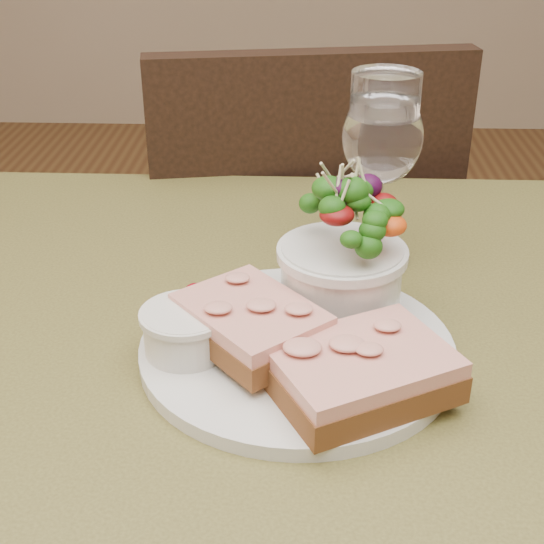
{
  "coord_description": "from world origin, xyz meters",
  "views": [
    {
      "loc": [
        0.01,
        -0.51,
        1.1
      ],
      "look_at": [
        -0.02,
        0.03,
        0.81
      ],
      "focal_mm": 50.0,
      "sensor_mm": 36.0,
      "label": 1
    }
  ],
  "objects_px": {
    "ramekin": "(186,329)",
    "salad_bowl": "(342,250)",
    "dinner_plate": "(297,348)",
    "chair_far": "(288,373)",
    "sandwich_front": "(361,371)",
    "wine_glass": "(382,142)",
    "cafe_table": "(290,451)",
    "sandwich_back": "(251,323)"
  },
  "relations": [
    {
      "from": "sandwich_back",
      "to": "wine_glass",
      "type": "distance_m",
      "value": 0.23
    },
    {
      "from": "dinner_plate",
      "to": "ramekin",
      "type": "bearing_deg",
      "value": -170.61
    },
    {
      "from": "chair_far",
      "to": "sandwich_back",
      "type": "height_order",
      "value": "chair_far"
    },
    {
      "from": "wine_glass",
      "to": "cafe_table",
      "type": "bearing_deg",
      "value": -114.67
    },
    {
      "from": "chair_far",
      "to": "sandwich_front",
      "type": "xyz_separation_m",
      "value": [
        0.06,
        -0.66,
        0.49
      ]
    },
    {
      "from": "sandwich_back",
      "to": "ramekin",
      "type": "relative_size",
      "value": 2.11
    },
    {
      "from": "dinner_plate",
      "to": "wine_glass",
      "type": "bearing_deg",
      "value": 66.24
    },
    {
      "from": "sandwich_front",
      "to": "salad_bowl",
      "type": "height_order",
      "value": "salad_bowl"
    },
    {
      "from": "chair_far",
      "to": "ramekin",
      "type": "distance_m",
      "value": 0.79
    },
    {
      "from": "wine_glass",
      "to": "ramekin",
      "type": "bearing_deg",
      "value": -131.2
    },
    {
      "from": "sandwich_front",
      "to": "sandwich_back",
      "type": "bearing_deg",
      "value": 120.45
    },
    {
      "from": "salad_bowl",
      "to": "cafe_table",
      "type": "bearing_deg",
      "value": -127.38
    },
    {
      "from": "ramekin",
      "to": "salad_bowl",
      "type": "bearing_deg",
      "value": 27.85
    },
    {
      "from": "sandwich_front",
      "to": "ramekin",
      "type": "xyz_separation_m",
      "value": [
        -0.13,
        0.05,
        0.0
      ]
    },
    {
      "from": "salad_bowl",
      "to": "dinner_plate",
      "type": "bearing_deg",
      "value": -125.35
    },
    {
      "from": "ramekin",
      "to": "wine_glass",
      "type": "relative_size",
      "value": 0.38
    },
    {
      "from": "dinner_plate",
      "to": "wine_glass",
      "type": "xyz_separation_m",
      "value": [
        0.08,
        0.17,
        0.12
      ]
    },
    {
      "from": "chair_far",
      "to": "salad_bowl",
      "type": "xyz_separation_m",
      "value": [
        0.05,
        -0.55,
        0.53
      ]
    },
    {
      "from": "chair_far",
      "to": "sandwich_back",
      "type": "xyz_separation_m",
      "value": [
        -0.02,
        -0.61,
        0.49
      ]
    },
    {
      "from": "ramekin",
      "to": "dinner_plate",
      "type": "bearing_deg",
      "value": 9.39
    },
    {
      "from": "wine_glass",
      "to": "chair_far",
      "type": "bearing_deg",
      "value": 102.09
    },
    {
      "from": "ramekin",
      "to": "wine_glass",
      "type": "height_order",
      "value": "wine_glass"
    },
    {
      "from": "sandwich_back",
      "to": "wine_glass",
      "type": "height_order",
      "value": "wine_glass"
    },
    {
      "from": "chair_far",
      "to": "ramekin",
      "type": "bearing_deg",
      "value": 73.74
    },
    {
      "from": "sandwich_back",
      "to": "wine_glass",
      "type": "relative_size",
      "value": 0.8
    },
    {
      "from": "sandwich_back",
      "to": "chair_far",
      "type": "bearing_deg",
      "value": 137.23
    },
    {
      "from": "ramekin",
      "to": "wine_glass",
      "type": "distance_m",
      "value": 0.26
    },
    {
      "from": "dinner_plate",
      "to": "sandwich_back",
      "type": "xyz_separation_m",
      "value": [
        -0.04,
        -0.01,
        0.03
      ]
    },
    {
      "from": "dinner_plate",
      "to": "sandwich_front",
      "type": "xyz_separation_m",
      "value": [
        0.05,
        -0.06,
        0.02
      ]
    },
    {
      "from": "cafe_table",
      "to": "chair_far",
      "type": "bearing_deg",
      "value": 91.23
    },
    {
      "from": "dinner_plate",
      "to": "wine_glass",
      "type": "distance_m",
      "value": 0.22
    },
    {
      "from": "chair_far",
      "to": "sandwich_front",
      "type": "distance_m",
      "value": 0.83
    },
    {
      "from": "cafe_table",
      "to": "sandwich_back",
      "type": "height_order",
      "value": "sandwich_back"
    },
    {
      "from": "chair_far",
      "to": "ramekin",
      "type": "height_order",
      "value": "chair_far"
    },
    {
      "from": "cafe_table",
      "to": "dinner_plate",
      "type": "xyz_separation_m",
      "value": [
        0.0,
        0.0,
        0.11
      ]
    },
    {
      "from": "sandwich_back",
      "to": "ramekin",
      "type": "xyz_separation_m",
      "value": [
        -0.05,
        -0.0,
        -0.0
      ]
    },
    {
      "from": "chair_far",
      "to": "salad_bowl",
      "type": "relative_size",
      "value": 7.09
    },
    {
      "from": "chair_far",
      "to": "salad_bowl",
      "type": "bearing_deg",
      "value": 85.71
    },
    {
      "from": "cafe_table",
      "to": "salad_bowl",
      "type": "relative_size",
      "value": 6.3
    },
    {
      "from": "dinner_plate",
      "to": "salad_bowl",
      "type": "relative_size",
      "value": 2.0
    },
    {
      "from": "salad_bowl",
      "to": "wine_glass",
      "type": "height_order",
      "value": "wine_glass"
    },
    {
      "from": "ramekin",
      "to": "salad_bowl",
      "type": "height_order",
      "value": "salad_bowl"
    }
  ]
}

